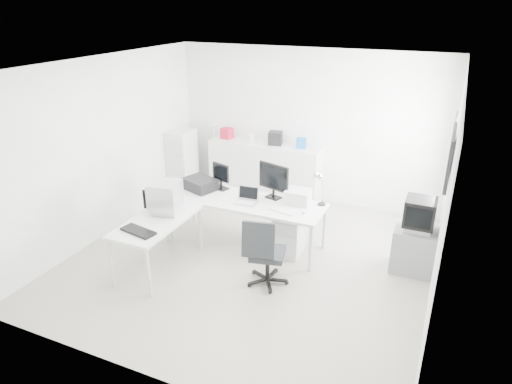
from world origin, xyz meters
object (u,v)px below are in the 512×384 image
at_px(main_desk, 246,222).
at_px(office_chair, 268,250).
at_px(lcd_monitor_small, 221,177).
at_px(crt_monitor, 165,198).
at_px(filing_cabinet, 182,162).
at_px(laptop, 246,197).
at_px(inkjet_printer, 200,184).
at_px(sideboard, 265,170).
at_px(laser_printer, 298,197).
at_px(lcd_monitor_large, 274,181).
at_px(drawer_pedestal, 290,234).
at_px(tv_cabinet, 414,250).
at_px(side_desk, 159,244).
at_px(crt_tv, 420,215).

bearing_deg(main_desk, office_chair, -50.03).
bearing_deg(lcd_monitor_small, crt_monitor, -86.66).
bearing_deg(crt_monitor, filing_cabinet, 105.90).
height_order(laptop, office_chair, office_chair).
distance_m(laptop, office_chair, 1.06).
relative_size(inkjet_printer, laptop, 1.53).
distance_m(office_chair, sideboard, 2.94).
distance_m(inkjet_printer, laser_printer, 1.60).
bearing_deg(lcd_monitor_large, crt_monitor, -120.70).
relative_size(drawer_pedestal, crt_monitor, 1.31).
bearing_deg(laptop, main_desk, 112.83).
distance_m(lcd_monitor_small, laser_printer, 1.30).
xyz_separation_m(crt_monitor, sideboard, (0.39, 2.70, -0.44)).
distance_m(main_desk, office_chair, 1.11).
bearing_deg(lcd_monitor_large, lcd_monitor_small, -163.21).
relative_size(inkjet_printer, filing_cabinet, 0.40).
bearing_deg(lcd_monitor_large, drawer_pedestal, -12.96).
bearing_deg(inkjet_printer, sideboard, 96.79).
height_order(sideboard, filing_cabinet, filing_cabinet).
bearing_deg(tv_cabinet, crt_monitor, -161.43).
height_order(inkjet_printer, office_chair, office_chair).
xyz_separation_m(drawer_pedestal, office_chair, (0.01, -0.90, 0.20)).
bearing_deg(laser_printer, drawer_pedestal, -109.99).
height_order(laptop, crt_monitor, crt_monitor).
relative_size(lcd_monitor_small, laser_printer, 1.16).
relative_size(lcd_monitor_small, lcd_monitor_large, 0.75).
bearing_deg(drawer_pedestal, side_desk, -143.43).
height_order(inkjet_printer, lcd_monitor_small, lcd_monitor_small).
height_order(main_desk, lcd_monitor_large, lcd_monitor_large).
bearing_deg(side_desk, main_desk, 52.31).
bearing_deg(tv_cabinet, crt_tv, 0.00).
bearing_deg(sideboard, inkjet_printer, -102.63).
xyz_separation_m(crt_tv, filing_cabinet, (-4.50, 1.15, -0.24)).
xyz_separation_m(inkjet_printer, lcd_monitor_small, (0.30, 0.15, 0.12)).
bearing_deg(sideboard, office_chair, -66.62).
distance_m(inkjet_printer, crt_monitor, 0.96).
height_order(drawer_pedestal, sideboard, sideboard).
relative_size(laptop, sideboard, 0.15).
xyz_separation_m(laptop, crt_tv, (2.42, 0.37, 0.01)).
xyz_separation_m(office_chair, tv_cabinet, (1.76, 1.11, -0.18)).
distance_m(lcd_monitor_small, filing_cabinet, 1.91).
bearing_deg(inkjet_printer, main_desk, 12.71).
height_order(side_desk, laptop, laptop).
bearing_deg(sideboard, lcd_monitor_large, -63.28).
bearing_deg(main_desk, laptop, -63.43).
height_order(lcd_monitor_large, crt_tv, lcd_monitor_large).
bearing_deg(lcd_monitor_large, tv_cabinet, 17.21).
distance_m(main_desk, side_desk, 1.39).
xyz_separation_m(lcd_monitor_large, crt_monitor, (-1.20, -1.10, -0.05)).
relative_size(office_chair, tv_cabinet, 1.56).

